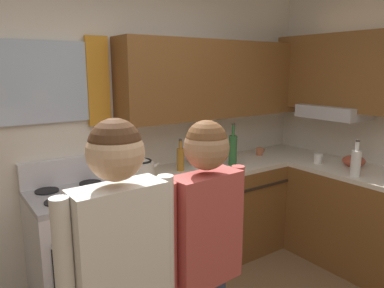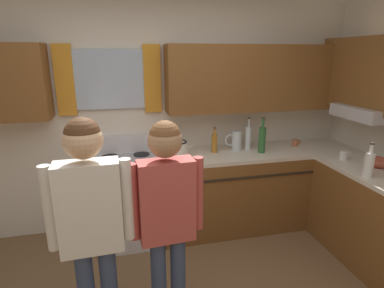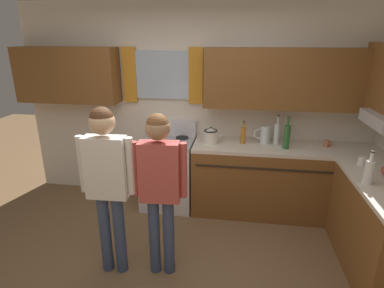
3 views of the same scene
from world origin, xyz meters
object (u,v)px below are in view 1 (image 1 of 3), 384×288
Objects in this scene: bottle_tall_clear at (214,149)px; adult_in_plaid at (206,240)px; bottle_wine_green at (233,149)px; water_pitcher at (202,154)px; cup_terracotta at (260,151)px; stovetop_kettle at (142,168)px; adult_left at (120,268)px; stove_oven at (79,247)px; bottle_milk_white at (356,162)px; bottle_oil_amber at (180,159)px; mixing_bowl at (354,161)px; mug_ceramic_white at (318,158)px.

adult_in_plaid is (-1.13, -1.36, -0.06)m from bottle_tall_clear.
water_pitcher is (-0.24, 0.15, -0.04)m from bottle_wine_green.
bottle_tall_clear is at bearing 122.01° from bottle_wine_green.
stovetop_kettle is at bearing -177.63° from cup_terracotta.
bottle_tall_clear reaches higher than water_pitcher.
bottle_tall_clear is 0.23× the size of adult_in_plaid.
adult_left is (-2.19, -1.40, 0.08)m from cup_terracotta.
stove_oven is 0.68× the size of adult_left.
adult_left is at bearing -138.46° from bottle_tall_clear.
bottle_milk_white is 1.14× the size of stovetop_kettle.
adult_in_plaid reaches higher than bottle_tall_clear.
adult_left is (-1.45, -1.41, 0.00)m from water_pitcher.
bottle_tall_clear is at bearing 41.54° from adult_left.
bottle_milk_white is at bearing -41.67° from bottle_oil_amber.
stovetop_kettle is at bearing 0.53° from stove_oven.
stovetop_kettle is at bearing -174.36° from water_pitcher.
stove_oven is at bearing -177.64° from bottle_oil_amber.
adult_in_plaid is (-1.23, -1.21, -0.07)m from bottle_wine_green.
bottle_milk_white reaches higher than stove_oven.
water_pitcher is at bearing 144.05° from mixing_bowl.
water_pitcher reaches higher than mixing_bowl.
water_pitcher is at bearing 129.73° from bottle_milk_white.
adult_left is (-0.24, -1.34, 0.55)m from stove_oven.
adult_left reaches higher than bottle_wine_green.
bottle_wine_green is at bearing -13.39° from bottle_oil_amber.
bottle_milk_white is 1.09× the size of bottle_oil_amber.
mixing_bowl is at bearing -54.67° from mug_ceramic_white.
bottle_milk_white is at bearing 10.71° from adult_in_plaid.
bottle_wine_green is 0.24× the size of adult_left.
stove_oven is at bearing 167.03° from mug_ceramic_white.
mug_ceramic_white is 1.69m from stovetop_kettle.
adult_in_plaid is (0.46, 0.05, -0.03)m from adult_left.
water_pitcher is 0.14× the size of adult_in_plaid.
bottle_oil_amber reaches higher than mug_ceramic_white.
bottle_wine_green reaches higher than bottle_oil_amber.
mug_ceramic_white is 0.57× the size of water_pitcher.
bottle_milk_white is 1.86m from adult_in_plaid.
bottle_wine_green is 1.44× the size of stovetop_kettle.
adult_left is (-1.69, -1.26, -0.04)m from bottle_wine_green.
cup_terracotta is 0.49× the size of water_pitcher.
bottle_wine_green is (0.10, -0.15, 0.01)m from bottle_tall_clear.
stovetop_kettle is at bearing 75.72° from adult_in_plaid.
bottle_milk_white is at bearing -24.67° from stove_oven.
stovetop_kettle is 0.17× the size of adult_left.
adult_in_plaid is at bearing -129.76° from bottle_tall_clear.
stove_oven is 0.70× the size of adult_in_plaid.
adult_in_plaid is (-1.94, -0.79, 0.04)m from mug_ceramic_white.
water_pitcher is 1.40m from mixing_bowl.
bottle_wine_green reaches higher than bottle_tall_clear.
bottle_milk_white is 1.55× the size of mixing_bowl.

